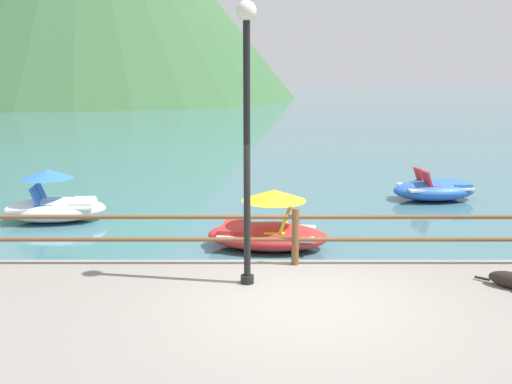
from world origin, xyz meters
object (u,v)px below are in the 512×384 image
(pedal_boat_0, at_px, (267,229))
(lamp_post, at_px, (246,119))
(pedal_boat_1, at_px, (54,204))
(pedal_boat_3, at_px, (434,190))

(pedal_boat_0, bearing_deg, lamp_post, -96.89)
(pedal_boat_0, relative_size, pedal_boat_1, 1.04)
(pedal_boat_1, bearing_deg, pedal_boat_3, 13.44)
(pedal_boat_1, bearing_deg, lamp_post, -48.08)
(pedal_boat_0, xyz_separation_m, pedal_boat_3, (4.73, 4.48, -0.11))
(pedal_boat_0, xyz_separation_m, pedal_boat_1, (-5.04, 2.14, 0.02))
(pedal_boat_3, bearing_deg, pedal_boat_1, -166.56)
(pedal_boat_3, bearing_deg, pedal_boat_0, -136.58)
(pedal_boat_0, height_order, pedal_boat_1, pedal_boat_1)
(pedal_boat_1, relative_size, pedal_boat_3, 1.01)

